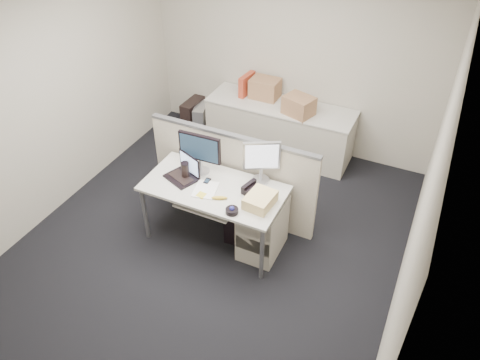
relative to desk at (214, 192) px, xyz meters
The scene contains 28 objects.
floor 0.67m from the desk, ahead, with size 4.00×4.50×0.01m, color black.
wall_back 2.35m from the desk, 90.00° to the left, with size 4.00×0.02×2.70m, color #B6AB9E.
wall_front 2.35m from the desk, 90.00° to the right, with size 4.00×0.02×2.70m, color #B6AB9E.
wall_left 2.11m from the desk, behind, with size 0.02×4.50×2.70m, color #B6AB9E.
wall_right 2.11m from the desk, ahead, with size 0.02×4.50×2.70m, color #B6AB9E.
desk is the anchor object (origin of this frame).
keyboard_tray 0.19m from the desk, 90.00° to the right, with size 0.62×0.32×0.02m, color beige.
drawer_pedestal 0.65m from the desk, ahead, with size 0.40×0.55×0.65m, color #BAB1A4.
cubicle_partition 0.46m from the desk, 90.00° to the left, with size 2.00×0.06×1.10m, color #AEA08F.
back_counter 1.95m from the desk, 90.00° to the left, with size 2.00×0.60×0.72m, color #BAB1A4.
monitor_main 0.43m from the desk, 144.25° to the left, with size 0.48×0.18×0.48m, color black.
monitor_small 0.60m from the desk, 38.66° to the left, with size 0.39×0.19×0.47m, color #B7B7BC.
laptop 0.43m from the desk, behind, with size 0.33×0.25×0.25m, color black.
trackball 0.46m from the desk, 38.66° to the right, with size 0.13×0.13×0.05m, color black.
desk_phone 0.45m from the desk, 10.40° to the left, with size 0.22×0.18×0.07m, color black.
paper_stack 0.12m from the desk, 124.29° to the right, with size 0.23×0.29×0.01m, color white.
sticky_pad 0.20m from the desk, 105.52° to the right, with size 0.09×0.09×0.01m, color yellow.
travel_mug 0.38m from the desk, behind, with size 0.08×0.08×0.18m, color black.
banana 0.22m from the desk, 46.03° to the right, with size 0.17×0.04×0.04m, color gold.
cellphone 0.14m from the desk, 155.03° to the left, with size 0.05×0.10×0.01m, color black.
manila_folders 0.57m from the desk, ahead, with size 0.25×0.32×0.12m, color #DDCA87.
keyboard 0.15m from the desk, 109.65° to the right, with size 0.44×0.16×0.02m, color black.
pc_tower_desk 0.53m from the desk, 45.00° to the left, with size 0.19×0.47×0.44m, color black.
pc_tower_spare_dark 2.54m from the desk, 125.54° to the left, with size 0.18×0.45×0.42m, color black.
pc_tower_spare_silver 2.44m from the desk, 122.88° to the left, with size 0.17×0.42×0.39m, color #B7B7BC.
cardboard_box_left 2.08m from the desk, 97.99° to the left, with size 0.39×0.29×0.29m, color #AD7F55.
cardboard_box_right 1.84m from the desk, 80.96° to the left, with size 0.37×0.29×0.27m, color #AD7F55.
red_binder 2.11m from the desk, 105.16° to the left, with size 0.08×0.33×0.31m, color #B13C24.
Camera 1 is at (1.89, -3.34, 3.80)m, focal length 35.00 mm.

